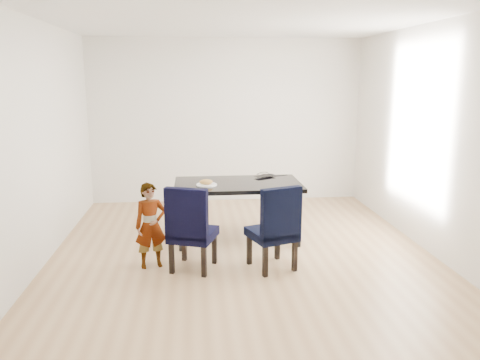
{
  "coord_description": "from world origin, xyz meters",
  "views": [
    {
      "loc": [
        -0.55,
        -5.29,
        2.06
      ],
      "look_at": [
        0.0,
        0.2,
        0.85
      ],
      "focal_mm": 35.0,
      "sensor_mm": 36.0,
      "label": 1
    }
  ],
  "objects": [
    {
      "name": "wall_left",
      "position": [
        -2.25,
        0.0,
        1.35
      ],
      "size": [
        0.01,
        5.0,
        2.7
      ],
      "primitive_type": "cube",
      "color": "silver",
      "rests_on": "ground"
    },
    {
      "name": "wall_right",
      "position": [
        2.25,
        0.0,
        1.35
      ],
      "size": [
        0.01,
        5.0,
        2.7
      ],
      "primitive_type": "cube",
      "color": "silver",
      "rests_on": "ground"
    },
    {
      "name": "laptop",
      "position": [
        0.38,
        0.84,
        0.76
      ],
      "size": [
        0.35,
        0.3,
        0.02
      ],
      "primitive_type": "imported",
      "rotation": [
        0.0,
        0.0,
        3.63
      ],
      "color": "black",
      "rests_on": "dining_table"
    },
    {
      "name": "ceiling",
      "position": [
        0.0,
        0.0,
        2.71
      ],
      "size": [
        4.5,
        5.0,
        0.01
      ],
      "primitive_type": "cube",
      "color": "white",
      "rests_on": "wall_back"
    },
    {
      "name": "floor",
      "position": [
        0.0,
        0.0,
        -0.01
      ],
      "size": [
        4.5,
        5.0,
        0.01
      ],
      "primitive_type": "cube",
      "color": "tan",
      "rests_on": "ground"
    },
    {
      "name": "wall_front",
      "position": [
        0.0,
        -2.5,
        1.35
      ],
      "size": [
        4.5,
        0.01,
        2.7
      ],
      "primitive_type": "cube",
      "color": "silver",
      "rests_on": "ground"
    },
    {
      "name": "dining_table",
      "position": [
        0.0,
        0.5,
        0.38
      ],
      "size": [
        1.6,
        0.9,
        0.75
      ],
      "primitive_type": "cube",
      "color": "black",
      "rests_on": "floor"
    },
    {
      "name": "cable_tangle",
      "position": [
        0.42,
        0.85,
        0.75
      ],
      "size": [
        0.16,
        0.16,
        0.01
      ],
      "primitive_type": "torus",
      "rotation": [
        0.0,
        0.0,
        -0.07
      ],
      "color": "black",
      "rests_on": "dining_table"
    },
    {
      "name": "child",
      "position": [
        -1.04,
        -0.33,
        0.48
      ],
      "size": [
        0.4,
        0.31,
        0.95
      ],
      "primitive_type": "imported",
      "rotation": [
        0.0,
        0.0,
        0.27
      ],
      "color": "#D66212",
      "rests_on": "floor"
    },
    {
      "name": "plate",
      "position": [
        -0.4,
        0.39,
        0.76
      ],
      "size": [
        0.27,
        0.27,
        0.01
      ],
      "primitive_type": "cylinder",
      "rotation": [
        0.0,
        0.0,
        -0.03
      ],
      "color": "white",
      "rests_on": "dining_table"
    },
    {
      "name": "chair_right",
      "position": [
        0.28,
        -0.49,
        0.48
      ],
      "size": [
        0.59,
        0.6,
        0.95
      ],
      "primitive_type": "cube",
      "rotation": [
        0.0,
        0.0,
        0.34
      ],
      "color": "black",
      "rests_on": "floor"
    },
    {
      "name": "chair_left",
      "position": [
        -0.57,
        -0.43,
        0.48
      ],
      "size": [
        0.59,
        0.6,
        0.95
      ],
      "primitive_type": "cube",
      "rotation": [
        0.0,
        0.0,
        -0.34
      ],
      "color": "black",
      "rests_on": "floor"
    },
    {
      "name": "wall_back",
      "position": [
        0.0,
        2.5,
        1.35
      ],
      "size": [
        4.5,
        0.01,
        2.7
      ],
      "primitive_type": "cube",
      "color": "white",
      "rests_on": "ground"
    },
    {
      "name": "sandwich",
      "position": [
        -0.41,
        0.37,
        0.8
      ],
      "size": [
        0.18,
        0.1,
        0.07
      ],
      "primitive_type": "ellipsoid",
      "rotation": [
        0.0,
        0.0,
        0.17
      ],
      "color": "#B3833F",
      "rests_on": "plate"
    }
  ]
}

